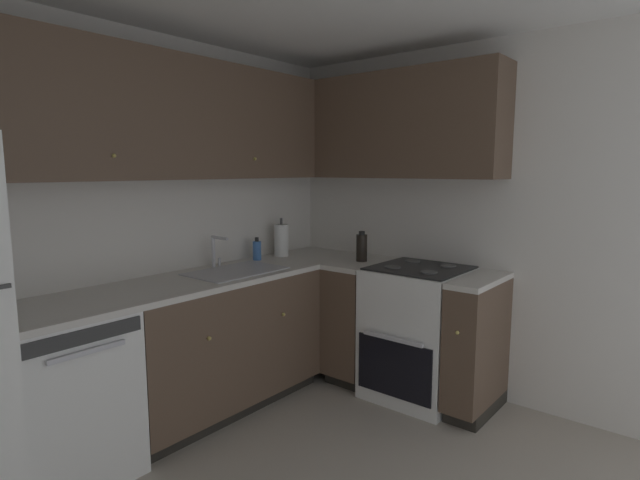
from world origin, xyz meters
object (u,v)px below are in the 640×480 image
oven_range (419,331)px  paper_towel_roll (281,240)px  soap_bottle (257,250)px  oil_bottle (362,247)px  dishwasher (62,397)px

oven_range → paper_towel_roll: (-0.23, 1.09, 0.57)m
soap_bottle → oil_bottle: 0.78m
oven_range → oil_bottle: size_ratio=4.71×
soap_bottle → dishwasher: bearing=-173.3°
oil_bottle → paper_towel_roll: bearing=109.1°
soap_bottle → oil_bottle: bearing=-54.3°
dishwasher → soap_bottle: 1.65m
oil_bottle → soap_bottle: bearing=125.7°
dishwasher → oven_range: oven_range is taller
soap_bottle → oil_bottle: size_ratio=0.77×
dishwasher → oil_bottle: 2.13m
paper_towel_roll → oil_bottle: size_ratio=1.38×
paper_towel_roll → dishwasher: bearing=-174.9°
oven_range → paper_towel_roll: bearing=102.0°
oven_range → paper_towel_roll: 1.25m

